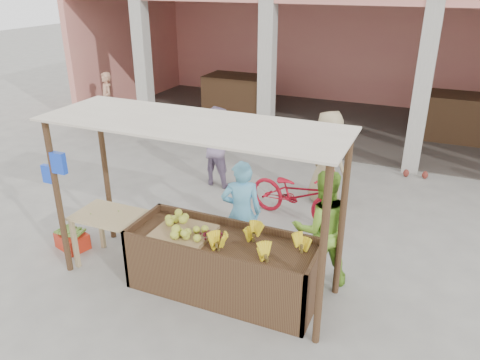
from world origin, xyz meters
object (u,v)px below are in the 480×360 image
at_px(fruit_stall, 223,267).
at_px(red_crate, 72,241).
at_px(vendor_blue, 241,210).
at_px(vendor_green, 322,225).
at_px(side_table, 111,223).
at_px(motorcycle, 297,193).

relative_size(fruit_stall, red_crate, 5.20).
relative_size(vendor_blue, vendor_green, 0.98).
relative_size(side_table, motorcycle, 0.53).
bearing_deg(vendor_green, vendor_blue, -30.05).
xyz_separation_m(red_crate, vendor_blue, (2.66, 0.76, 0.76)).
xyz_separation_m(vendor_blue, motorcycle, (0.39, 1.61, -0.36)).
height_order(fruit_stall, vendor_green, vendor_green).
relative_size(vendor_blue, motorcycle, 0.89).
relative_size(side_table, vendor_blue, 0.60).
height_order(vendor_green, motorcycle, vendor_green).
relative_size(side_table, red_crate, 2.12).
bearing_deg(motorcycle, fruit_stall, -173.24).
xyz_separation_m(side_table, motorcycle, (2.13, 2.46, -0.19)).
height_order(red_crate, vendor_blue, vendor_blue).
height_order(fruit_stall, side_table, side_table).
bearing_deg(side_table, motorcycle, 48.43).
height_order(vendor_blue, motorcycle, vendor_blue).
relative_size(red_crate, motorcycle, 0.25).
bearing_deg(vendor_blue, fruit_stall, 71.81).
bearing_deg(fruit_stall, side_table, -178.73).
height_order(fruit_stall, motorcycle, motorcycle).
bearing_deg(side_table, fruit_stall, 0.55).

